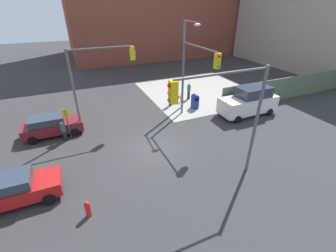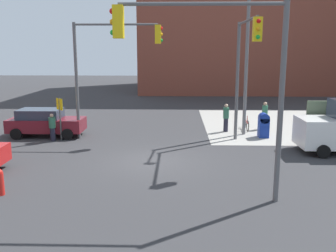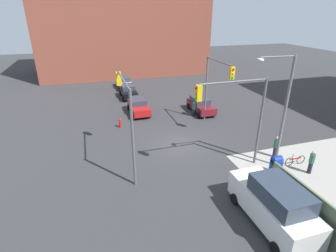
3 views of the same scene
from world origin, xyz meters
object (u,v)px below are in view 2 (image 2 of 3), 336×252
Objects in this scene: pedestrian_waiting at (226,117)px; pedestrian_crossing at (52,127)px; mailbox_blue at (264,125)px; bicycle_at_crosswalk at (48,127)px; pedestrian_walking_north at (265,115)px; traffic_signal_se_corner at (216,62)px; traffic_signal_nw_corner at (109,58)px; street_lamp_corner at (247,56)px; fire_hydrant at (0,182)px; coupe_maroon at (45,122)px; bicycle_leaning_on_fence at (246,124)px; traffic_signal_ne_corner at (244,58)px.

pedestrian_crossing is at bearing -47.32° from pedestrian_waiting.
mailbox_blue is at bearing 80.70° from pedestrian_waiting.
pedestrian_waiting is at bearing 2.60° from bicycle_at_crosswalk.
bicycle_at_crosswalk is at bearing -46.83° from pedestrian_walking_north.
traffic_signal_nw_corner is at bearing 119.16° from traffic_signal_se_corner.
street_lamp_corner is 5.59× the size of mailbox_blue.
traffic_signal_se_corner is 13.22m from pedestrian_walking_north.
pedestrian_waiting reaches higher than pedestrian_crossing.
traffic_signal_nw_corner and traffic_signal_se_corner have the same top height.
street_lamp_corner is at bearing 69.90° from pedestrian_waiting.
fire_hydrant is 9.34m from coupe_maroon.
bicycle_at_crosswalk is (-13.00, 1.00, -0.42)m from mailbox_blue.
pedestrian_waiting is at bearing 132.33° from street_lamp_corner.
mailbox_blue is at bearing 3.24° from traffic_signal_nw_corner.
street_lamp_corner is 11.76m from pedestrian_crossing.
street_lamp_corner reaches higher than bicycle_at_crosswalk.
traffic_signal_nw_corner is at bearing -7.00° from coupe_maroon.
pedestrian_waiting reaches higher than bicycle_at_crosswalk.
bicycle_leaning_on_fence is (12.22, 2.21, -0.50)m from coupe_maroon.
mailbox_blue is at bearing -22.80° from street_lamp_corner.
bicycle_leaning_on_fence reaches higher than fire_hydrant.
bicycle_leaning_on_fence is at bearing 18.14° from traffic_signal_nw_corner.
fire_hydrant is 0.54× the size of bicycle_at_crosswalk.
street_lamp_corner is at bearing 20.73° from pedestrian_crossing.
traffic_signal_se_corner is 10.31m from street_lamp_corner.
traffic_signal_ne_corner is at bearing 35.39° from fire_hydrant.
traffic_signal_nw_corner reaches higher than mailbox_blue.
fire_hydrant is at bearing -13.12° from pedestrian_waiting.
coupe_maroon reaches higher than fire_hydrant.
traffic_signal_ne_corner is 11.99m from coupe_maroon.
pedestrian_walking_north reaches higher than bicycle_at_crosswalk.
pedestrian_waiting is at bearing 49.31° from fire_hydrant.
mailbox_blue is at bearing 17.99° from pedestrian_crossing.
street_lamp_corner is (7.80, 0.93, 0.10)m from traffic_signal_nw_corner.
coupe_maroon is 13.63m from pedestrian_walking_north.
pedestrian_crossing reaches higher than bicycle_leaning_on_fence.
pedestrian_walking_north is (4.41, 11.90, -3.72)m from traffic_signal_se_corner.
street_lamp_corner is 1.85× the size of coupe_maroon.
traffic_signal_ne_corner is 11.05m from pedestrian_crossing.
pedestrian_waiting is at bearing -33.61° from pedestrian_walking_north.
traffic_signal_ne_corner reaches higher than coupe_maroon.
bicycle_at_crosswalk is at bearing -59.83° from pedestrian_waiting.
bicycle_leaning_on_fence is 12.46m from bicycle_at_crosswalk.
pedestrian_waiting reaches higher than coupe_maroon.
pedestrian_waiting is (-0.30, 3.95, -3.69)m from traffic_signal_ne_corner.
fire_hydrant is 0.54× the size of bicycle_leaning_on_fence.
bicycle_at_crosswalk is at bearing 177.28° from street_lamp_corner.
traffic_signal_se_corner is at bearing -105.64° from street_lamp_corner.
traffic_signal_ne_corner reaches higher than pedestrian_crossing.
pedestrian_waiting is 1.00× the size of bicycle_at_crosswalk.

